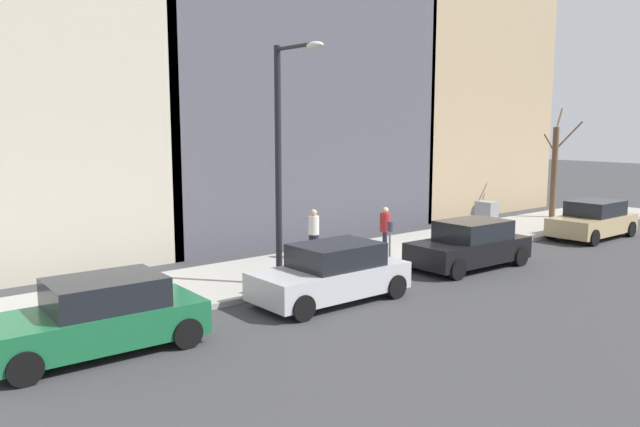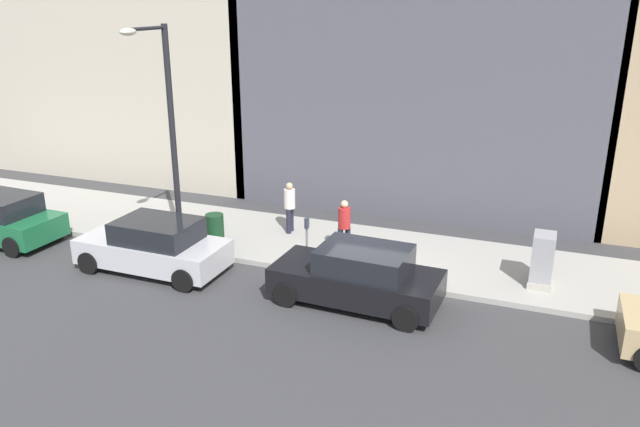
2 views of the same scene
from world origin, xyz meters
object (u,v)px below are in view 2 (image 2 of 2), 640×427
(streetlamp, at_px, (166,119))
(parked_car_silver, at_px, (154,246))
(trash_bin, at_px, (215,228))
(pedestrian_midblock, at_px, (290,204))
(parked_car_black, at_px, (358,277))
(pedestrian_near_meter, at_px, (344,224))
(utility_box, at_px, (542,261))
(parking_meter, at_px, (307,235))

(streetlamp, bearing_deg, parked_car_silver, -166.96)
(trash_bin, xyz_separation_m, pedestrian_midblock, (1.64, -1.81, 0.49))
(parked_car_black, bearing_deg, trash_bin, 71.12)
(parked_car_black, height_order, pedestrian_near_meter, pedestrian_near_meter)
(parked_car_silver, distance_m, pedestrian_midblock, 4.56)
(parked_car_silver, xyz_separation_m, streetlamp, (1.56, 0.36, 3.28))
(utility_box, distance_m, streetlamp, 11.08)
(parked_car_black, bearing_deg, pedestrian_midblock, 45.67)
(parked_car_silver, xyz_separation_m, utility_box, (2.58, -10.21, 0.11))
(streetlamp, relative_size, pedestrian_midblock, 3.92)
(pedestrian_near_meter, xyz_separation_m, pedestrian_midblock, (1.10, 2.22, 0.00))
(parked_car_black, relative_size, trash_bin, 4.74)
(parking_meter, relative_size, trash_bin, 1.50)
(utility_box, bearing_deg, parked_car_silver, 104.19)
(streetlamp, xyz_separation_m, pedestrian_near_meter, (1.15, -5.06, -2.93))
(parking_meter, height_order, pedestrian_midblock, pedestrian_midblock)
(streetlamp, distance_m, pedestrian_midblock, 4.66)
(utility_box, height_order, pedestrian_near_meter, pedestrian_near_meter)
(parked_car_silver, relative_size, pedestrian_midblock, 2.54)
(parked_car_silver, xyz_separation_m, parking_meter, (1.73, -3.92, 0.24))
(parking_meter, bearing_deg, parked_car_silver, 113.80)
(parked_car_silver, distance_m, parking_meter, 4.29)
(parking_meter, bearing_deg, pedestrian_near_meter, -38.15)
(parked_car_black, xyz_separation_m, trash_bin, (2.04, 5.29, -0.14))
(trash_bin, distance_m, pedestrian_midblock, 2.49)
(trash_bin, bearing_deg, streetlamp, 120.96)
(parked_car_black, height_order, trash_bin, parked_car_black)
(streetlamp, height_order, pedestrian_midblock, streetlamp)
(parking_meter, xyz_separation_m, trash_bin, (0.45, 3.26, -0.38))
(parking_meter, height_order, utility_box, utility_box)
(utility_box, height_order, pedestrian_midblock, pedestrian_midblock)
(parked_car_black, relative_size, streetlamp, 0.66)
(streetlamp, relative_size, pedestrian_near_meter, 3.92)
(parking_meter, relative_size, pedestrian_near_meter, 0.81)
(parked_car_black, distance_m, parked_car_silver, 5.96)
(streetlamp, bearing_deg, pedestrian_midblock, -51.49)
(trash_bin, bearing_deg, utility_box, -87.60)
(parked_car_silver, relative_size, parking_meter, 3.12)
(utility_box, height_order, trash_bin, utility_box)
(trash_bin, bearing_deg, parked_car_silver, 162.99)
(trash_bin, height_order, pedestrian_near_meter, pedestrian_near_meter)
(utility_box, xyz_separation_m, streetlamp, (-1.02, 10.57, 3.17))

